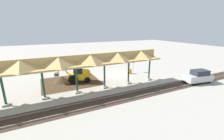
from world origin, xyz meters
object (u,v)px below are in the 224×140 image
at_px(distant_parked_car, 198,76).
at_px(traffic_barrel, 130,71).
at_px(stop_sign, 133,63).
at_px(backhoe, 78,74).

relative_size(distant_parked_car, traffic_barrel, 4.93).
height_order(stop_sign, backhoe, backhoe).
distance_m(backhoe, distant_parked_car, 18.18).
height_order(backhoe, traffic_barrel, backhoe).
relative_size(stop_sign, backhoe, 0.47).
bearing_deg(distant_parked_car, traffic_barrel, -50.91).
distance_m(stop_sign, backhoe, 10.68).
height_order(backhoe, distant_parked_car, backhoe).
bearing_deg(traffic_barrel, stop_sign, -147.59).
relative_size(stop_sign, distant_parked_car, 0.56).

